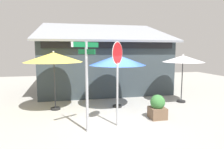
% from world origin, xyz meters
% --- Properties ---
extents(ground_plane, '(28.00, 28.00, 0.10)m').
position_xyz_m(ground_plane, '(0.00, 0.00, -0.05)').
color(ground_plane, '#9E9B93').
extents(cafe_building, '(8.34, 5.72, 4.79)m').
position_xyz_m(cafe_building, '(0.44, 5.62, 1.79)').
color(cafe_building, '#333D42').
rests_on(cafe_building, ground).
extents(street_sign_post, '(0.89, 0.84, 2.97)m').
position_xyz_m(street_sign_post, '(-1.19, -1.13, 1.84)').
color(street_sign_post, '#A8AAB2').
rests_on(street_sign_post, ground).
extents(stop_sign, '(0.51, 0.62, 3.00)m').
position_xyz_m(stop_sign, '(-0.10, -0.83, 2.10)').
color(stop_sign, '#A8AAB2').
rests_on(stop_sign, ground).
extents(patio_umbrella_mustard_left, '(2.57, 2.57, 2.68)m').
position_xyz_m(patio_umbrella_mustard_left, '(-2.44, 1.57, 2.38)').
color(patio_umbrella_mustard_left, black).
rests_on(patio_umbrella_mustard_left, ground).
extents(patio_umbrella_royal_blue_center, '(2.64, 2.64, 2.56)m').
position_xyz_m(patio_umbrella_royal_blue_center, '(0.43, 1.37, 2.24)').
color(patio_umbrella_royal_blue_center, black).
rests_on(patio_umbrella_royal_blue_center, ground).
extents(patio_umbrella_ivory_right, '(2.09, 2.09, 2.52)m').
position_xyz_m(patio_umbrella_ivory_right, '(3.92, 1.53, 2.25)').
color(patio_umbrella_ivory_right, black).
rests_on(patio_umbrella_ivory_right, ground).
extents(sidewalk_planter, '(0.61, 0.61, 0.96)m').
position_xyz_m(sidewalk_planter, '(1.64, -0.45, 0.46)').
color(sidewalk_planter, brown).
rests_on(sidewalk_planter, ground).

